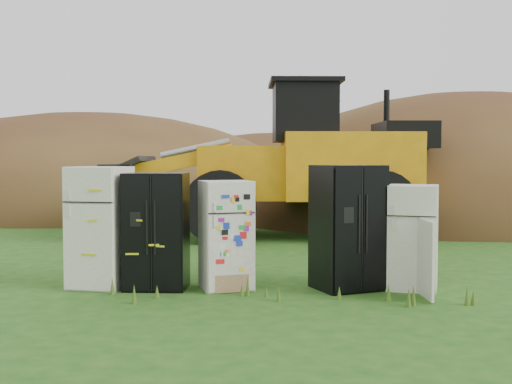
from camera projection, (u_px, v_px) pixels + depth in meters
ground at (256, 288)px, 9.78m from camera, size 120.00×120.00×0.00m
fridge_leftmost at (100, 227)px, 9.86m from camera, size 0.95×0.92×1.86m
fridge_black_side at (156, 231)px, 9.75m from camera, size 0.93×0.74×1.76m
fridge_sticker at (226, 235)px, 9.73m from camera, size 0.91×0.87×1.64m
fridge_black_right at (348, 227)px, 9.70m from camera, size 1.18×1.10×1.88m
fridge_open_door at (413, 237)px, 9.69m from camera, size 0.87×0.83×1.58m
wheel_loader at (265, 159)px, 16.13m from camera, size 8.30×3.76×3.93m
dirt_mound_right at (467, 220)px, 20.63m from camera, size 15.28×11.20×8.18m
dirt_mound_left at (89, 210)px, 24.65m from camera, size 17.51×13.13×7.48m
dirt_mound_back at (287, 204)px, 27.69m from camera, size 16.66×11.11×6.21m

